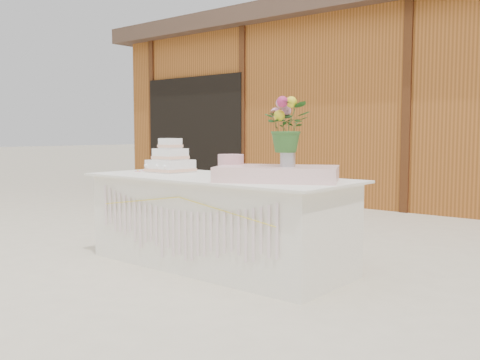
{
  "coord_description": "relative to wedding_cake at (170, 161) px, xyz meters",
  "views": [
    {
      "loc": [
        3.03,
        -3.36,
        1.14
      ],
      "look_at": [
        0.0,
        0.3,
        0.72
      ],
      "focal_mm": 40.0,
      "sensor_mm": 36.0,
      "label": 1
    }
  ],
  "objects": [
    {
      "name": "ground",
      "position": [
        0.68,
        -0.09,
        -0.88
      ],
      "size": [
        80.0,
        80.0,
        0.0
      ],
      "primitive_type": "plane",
      "color": "beige",
      "rests_on": "ground"
    },
    {
      "name": "barn",
      "position": [
        0.67,
        5.9,
        0.8
      ],
      "size": [
        12.6,
        4.6,
        3.3
      ],
      "color": "#98531F",
      "rests_on": "ground"
    },
    {
      "name": "cake_table",
      "position": [
        0.68,
        -0.1,
        -0.49
      ],
      "size": [
        2.4,
        1.0,
        0.77
      ],
      "color": "silver",
      "rests_on": "ground"
    },
    {
      "name": "wedding_cake",
      "position": [
        0.0,
        0.0,
        0.0
      ],
      "size": [
        0.36,
        0.36,
        0.32
      ],
      "rotation": [
        0.0,
        0.0,
        -0.01
      ],
      "color": "white",
      "rests_on": "cake_table"
    },
    {
      "name": "pink_cake_stand",
      "position": [
        0.87,
        -0.14,
        0.0
      ],
      "size": [
        0.27,
        0.27,
        0.19
      ],
      "color": "white",
      "rests_on": "cake_table"
    },
    {
      "name": "satin_runner",
      "position": [
        1.32,
        -0.12,
        -0.05
      ],
      "size": [
        1.05,
        0.88,
        0.12
      ],
      "primitive_type": "cube",
      "rotation": [
        0.0,
        0.0,
        0.47
      ],
      "color": "beige",
      "rests_on": "cake_table"
    },
    {
      "name": "flower_vase",
      "position": [
        1.42,
        -0.12,
        0.08
      ],
      "size": [
        0.11,
        0.11,
        0.16
      ],
      "primitive_type": "cylinder",
      "color": "#B8B8BD",
      "rests_on": "satin_runner"
    },
    {
      "name": "bouquet",
      "position": [
        1.42,
        -0.12,
        0.35
      ],
      "size": [
        0.44,
        0.43,
        0.38
      ],
      "primitive_type": "imported",
      "rotation": [
        0.0,
        0.0,
        0.51
      ],
      "color": "#2C5A24",
      "rests_on": "flower_vase"
    },
    {
      "name": "loose_flowers",
      "position": [
        -0.35,
        -0.08,
        -0.1
      ],
      "size": [
        0.13,
        0.3,
        0.02
      ],
      "primitive_type": null,
      "rotation": [
        0.0,
        0.0,
        -0.04
      ],
      "color": "pink",
      "rests_on": "cake_table"
    }
  ]
}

